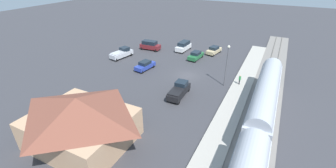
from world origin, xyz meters
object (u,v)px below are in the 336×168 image
(suv_maroon, at_px, (150,45))
(suv_white, at_px, (184,46))
(pedestrian_on_platform, at_px, (240,79))
(pickup_black, at_px, (179,90))
(sedan_tan, at_px, (214,50))
(sedan_blue, at_px, (145,65))
(light_pole_near_platform, at_px, (227,61))
(station_building, at_px, (80,120))
(sedan_green, at_px, (196,55))
(pickup_silver, at_px, (122,53))

(suv_maroon, xyz_separation_m, suv_white, (-7.53, -3.05, 0.00))
(pedestrian_on_platform, relative_size, suv_maroon, 0.34)
(suv_maroon, relative_size, pickup_black, 0.91)
(sedan_tan, bearing_deg, sedan_blue, 57.37)
(pedestrian_on_platform, xyz_separation_m, light_pole_near_platform, (2.31, 1.10, 3.29))
(station_building, height_order, sedan_tan, station_building)
(sedan_tan, bearing_deg, sedan_green, 63.84)
(sedan_tan, height_order, suv_white, suv_white)
(sedan_green, bearing_deg, sedan_blue, 54.26)
(station_building, height_order, sedan_blue, station_building)
(pickup_silver, bearing_deg, pedestrian_on_platform, 175.75)
(pickup_silver, height_order, suv_white, suv_white)
(pedestrian_on_platform, bearing_deg, station_building, 58.62)
(sedan_green, xyz_separation_m, sedan_blue, (7.00, 9.72, 0.00))
(sedan_tan, bearing_deg, light_pole_near_platform, 112.84)
(suv_white, bearing_deg, sedan_green, 139.38)
(station_building, distance_m, sedan_green, 30.71)
(sedan_blue, xyz_separation_m, light_pole_near_platform, (-15.71, -0.24, 3.69))
(suv_maroon, height_order, pickup_black, suv_maroon)
(sedan_tan, height_order, pickup_silver, pickup_silver)
(sedan_tan, distance_m, pickup_black, 21.26)
(pedestrian_on_platform, distance_m, pickup_silver, 26.20)
(suv_maroon, xyz_separation_m, pickup_black, (-15.41, 17.00, -0.12))
(sedan_green, relative_size, light_pole_near_platform, 0.65)
(station_building, relative_size, sedan_tan, 2.44)
(suv_maroon, distance_m, sedan_blue, 11.84)
(pickup_black, bearing_deg, sedan_blue, -31.84)
(sedan_blue, bearing_deg, pickup_silver, -22.04)
(pedestrian_on_platform, distance_m, pickup_black, 10.95)
(pickup_silver, relative_size, pickup_black, 1.04)
(light_pole_near_platform, bearing_deg, sedan_tan, -67.16)
(station_building, xyz_separation_m, suv_maroon, (9.69, -31.46, -1.90))
(light_pole_near_platform, bearing_deg, sedan_green, -47.41)
(sedan_tan, xyz_separation_m, sedan_blue, (9.54, 14.90, 0.00))
(sedan_green, relative_size, suv_white, 0.93)
(station_building, bearing_deg, sedan_green, -94.65)
(pickup_black, height_order, light_pole_near_platform, light_pole_near_platform)
(sedan_green, xyz_separation_m, suv_white, (4.64, -3.98, 0.27))
(station_building, bearing_deg, suv_white, -86.43)
(light_pole_near_platform, bearing_deg, suv_white, -45.22)
(pedestrian_on_platform, distance_m, suv_maroon, 25.00)
(pedestrian_on_platform, bearing_deg, light_pole_near_platform, 25.41)
(suv_maroon, bearing_deg, light_pole_near_platform, 153.51)
(sedan_tan, relative_size, pickup_silver, 0.84)
(suv_maroon, bearing_deg, pedestrian_on_platform, 158.13)
(pickup_silver, bearing_deg, sedan_green, -156.89)
(pedestrian_on_platform, bearing_deg, pickup_black, 44.64)
(suv_maroon, distance_m, pickup_black, 22.94)
(sedan_green, bearing_deg, suv_maroon, -4.36)
(station_building, relative_size, pickup_black, 2.13)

